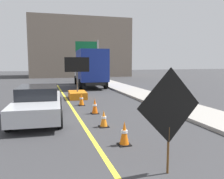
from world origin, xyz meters
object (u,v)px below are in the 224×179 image
at_px(arrow_board_trailer, 77,91).
at_px(traffic_cone_far_lane, 95,106).
at_px(roadwork_sign, 169,108).
at_px(box_truck, 90,67).
at_px(traffic_cone_near_sign, 124,133).
at_px(traffic_cone_curbside, 81,99).
at_px(highway_guide_sign, 91,53).
at_px(pickup_car, 38,102).
at_px(traffic_cone_mid_lane, 104,119).

xyz_separation_m(arrow_board_trailer, traffic_cone_far_lane, (0.12, -4.79, -0.12)).
distance_m(roadwork_sign, box_truck, 17.88).
distance_m(traffic_cone_near_sign, traffic_cone_curbside, 6.56).
height_order(box_truck, traffic_cone_near_sign, box_truck).
bearing_deg(traffic_cone_near_sign, highway_guide_sign, 80.79).
distance_m(highway_guide_sign, traffic_cone_far_lane, 18.61).
distance_m(box_truck, traffic_cone_far_lane, 11.80).
bearing_deg(traffic_cone_near_sign, pickup_car, 120.91).
bearing_deg(traffic_cone_far_lane, pickup_car, -175.19).
xyz_separation_m(arrow_board_trailer, highway_guide_sign, (3.67, 13.22, 2.94)).
bearing_deg(traffic_cone_far_lane, highway_guide_sign, 78.83).
xyz_separation_m(pickup_car, traffic_cone_far_lane, (2.53, 0.21, -0.34)).
distance_m(roadwork_sign, traffic_cone_mid_lane, 4.17).
height_order(box_truck, pickup_car, box_truck).
bearing_deg(traffic_cone_curbside, traffic_cone_near_sign, -88.23).
distance_m(roadwork_sign, traffic_cone_near_sign, 2.27).
relative_size(roadwork_sign, highway_guide_sign, 0.47).
height_order(arrow_board_trailer, pickup_car, arrow_board_trailer).
distance_m(box_truck, pickup_car, 12.65).
bearing_deg(traffic_cone_curbside, highway_guide_sign, 76.38).
distance_m(arrow_board_trailer, box_truck, 7.21).
xyz_separation_m(roadwork_sign, arrow_board_trailer, (-0.38, 11.06, -0.99)).
bearing_deg(traffic_cone_far_lane, traffic_cone_near_sign, -90.86).
distance_m(roadwork_sign, traffic_cone_curbside, 8.59).
bearing_deg(roadwork_sign, traffic_cone_near_sign, 99.47).
relative_size(pickup_car, traffic_cone_near_sign, 7.17).
bearing_deg(roadwork_sign, traffic_cone_far_lane, 92.37).
relative_size(roadwork_sign, pickup_car, 0.46).
distance_m(traffic_cone_mid_lane, traffic_cone_far_lane, 2.29).
xyz_separation_m(traffic_cone_mid_lane, traffic_cone_far_lane, (0.16, 2.29, 0.05)).
height_order(arrow_board_trailer, box_truck, box_truck).
distance_m(arrow_board_trailer, traffic_cone_mid_lane, 7.08).
distance_m(pickup_car, traffic_cone_far_lane, 2.56).
distance_m(arrow_board_trailer, highway_guide_sign, 14.03).
height_order(highway_guide_sign, traffic_cone_curbside, highway_guide_sign).
relative_size(arrow_board_trailer, box_truck, 0.37).
bearing_deg(roadwork_sign, traffic_cone_curbside, 93.55).
relative_size(pickup_car, traffic_cone_mid_lane, 8.05).
bearing_deg(traffic_cone_near_sign, box_truck, 82.29).
height_order(box_truck, highway_guide_sign, highway_guide_sign).
bearing_deg(roadwork_sign, traffic_cone_mid_lane, 96.01).
bearing_deg(traffic_cone_mid_lane, roadwork_sign, -83.99).
xyz_separation_m(roadwork_sign, box_truck, (1.82, 17.79, 0.39)).
height_order(roadwork_sign, box_truck, box_truck).
distance_m(traffic_cone_near_sign, traffic_cone_far_lane, 4.32).
bearing_deg(pickup_car, box_truck, 68.56).
xyz_separation_m(highway_guide_sign, traffic_cone_far_lane, (-3.55, -18.01, -3.06)).
bearing_deg(roadwork_sign, arrow_board_trailer, 91.95).
height_order(roadwork_sign, traffic_cone_mid_lane, roadwork_sign).
xyz_separation_m(highway_guide_sign, traffic_cone_mid_lane, (-3.71, -20.30, -3.11)).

